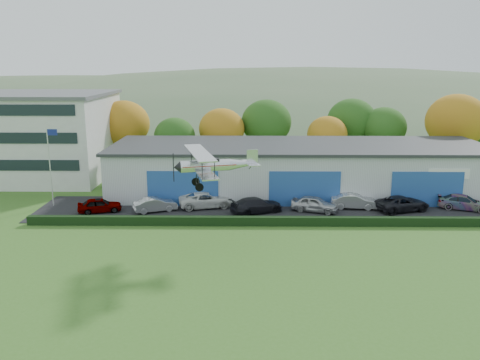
{
  "coord_description": "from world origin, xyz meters",
  "views": [
    {
      "loc": [
        -0.8,
        -24.88,
        13.94
      ],
      "look_at": [
        -1.25,
        12.54,
        4.98
      ],
      "focal_mm": 36.79,
      "sensor_mm": 36.0,
      "label": 1
    }
  ],
  "objects_px": {
    "car_7": "(464,202)",
    "biplane": "(212,164)",
    "hangar": "(298,168)",
    "car_0": "(100,205)",
    "car_2": "(206,200)",
    "office_block": "(26,135)",
    "flagpole": "(50,159)",
    "car_3": "(256,205)",
    "car_6": "(402,203)",
    "car_5": "(354,201)",
    "car_1": "(155,205)",
    "car_4": "(315,204)"
  },
  "relations": [
    {
      "from": "car_0",
      "to": "car_1",
      "type": "distance_m",
      "value": 5.26
    },
    {
      "from": "flagpole",
      "to": "car_1",
      "type": "bearing_deg",
      "value": -10.29
    },
    {
      "from": "hangar",
      "to": "car_4",
      "type": "relative_size",
      "value": 9.15
    },
    {
      "from": "office_block",
      "to": "car_5",
      "type": "xyz_separation_m",
      "value": [
        37.77,
        -13.67,
        -4.43
      ]
    },
    {
      "from": "car_0",
      "to": "biplane",
      "type": "bearing_deg",
      "value": -143.86
    },
    {
      "from": "flagpole",
      "to": "car_2",
      "type": "height_order",
      "value": "flagpole"
    },
    {
      "from": "car_1",
      "to": "car_2",
      "type": "distance_m",
      "value": 5.02
    },
    {
      "from": "flagpole",
      "to": "biplane",
      "type": "xyz_separation_m",
      "value": [
        16.56,
        -10.71,
        1.71
      ]
    },
    {
      "from": "car_5",
      "to": "biplane",
      "type": "bearing_deg",
      "value": 132.11
    },
    {
      "from": "car_5",
      "to": "car_0",
      "type": "bearing_deg",
      "value": 98.2
    },
    {
      "from": "office_block",
      "to": "car_2",
      "type": "height_order",
      "value": "office_block"
    },
    {
      "from": "car_7",
      "to": "car_4",
      "type": "bearing_deg",
      "value": 113.66
    },
    {
      "from": "car_2",
      "to": "car_5",
      "type": "xyz_separation_m",
      "value": [
        14.43,
        -0.27,
        -0.01
      ]
    },
    {
      "from": "car_6",
      "to": "car_7",
      "type": "distance_m",
      "value": 6.14
    },
    {
      "from": "car_0",
      "to": "car_6",
      "type": "distance_m",
      "value": 28.97
    },
    {
      "from": "flagpole",
      "to": "biplane",
      "type": "bearing_deg",
      "value": -32.89
    },
    {
      "from": "car_7",
      "to": "car_1",
      "type": "bearing_deg",
      "value": 112.15
    },
    {
      "from": "flagpole",
      "to": "biplane",
      "type": "distance_m",
      "value": 19.8
    },
    {
      "from": "flagpole",
      "to": "car_3",
      "type": "height_order",
      "value": "flagpole"
    },
    {
      "from": "car_0",
      "to": "car_7",
      "type": "bearing_deg",
      "value": -104.85
    },
    {
      "from": "car_0",
      "to": "car_7",
      "type": "distance_m",
      "value": 35.1
    },
    {
      "from": "car_5",
      "to": "car_7",
      "type": "height_order",
      "value": "car_5"
    },
    {
      "from": "car_7",
      "to": "car_2",
      "type": "bearing_deg",
      "value": 109.11
    },
    {
      "from": "car_3",
      "to": "car_6",
      "type": "relative_size",
      "value": 0.97
    },
    {
      "from": "car_5",
      "to": "car_1",
      "type": "bearing_deg",
      "value": 98.29
    },
    {
      "from": "car_1",
      "to": "car_6",
      "type": "distance_m",
      "value": 23.71
    },
    {
      "from": "office_block",
      "to": "car_0",
      "type": "xyz_separation_m",
      "value": [
        13.3,
        -15.2,
        -4.47
      ]
    },
    {
      "from": "office_block",
      "to": "car_1",
      "type": "height_order",
      "value": "office_block"
    },
    {
      "from": "hangar",
      "to": "car_6",
      "type": "height_order",
      "value": "hangar"
    },
    {
      "from": "car_2",
      "to": "car_4",
      "type": "height_order",
      "value": "car_4"
    },
    {
      "from": "car_0",
      "to": "biplane",
      "type": "height_order",
      "value": "biplane"
    },
    {
      "from": "car_2",
      "to": "biplane",
      "type": "bearing_deg",
      "value": 173.19
    },
    {
      "from": "hangar",
      "to": "car_0",
      "type": "bearing_deg",
      "value": -157.46
    },
    {
      "from": "office_block",
      "to": "car_2",
      "type": "distance_m",
      "value": 27.28
    },
    {
      "from": "car_2",
      "to": "car_5",
      "type": "bearing_deg",
      "value": -105.26
    },
    {
      "from": "car_2",
      "to": "office_block",
      "type": "bearing_deg",
      "value": 45.96
    },
    {
      "from": "car_2",
      "to": "car_3",
      "type": "xyz_separation_m",
      "value": [
        4.88,
        -1.75,
        -0.01
      ]
    },
    {
      "from": "car_2",
      "to": "car_3",
      "type": "distance_m",
      "value": 5.19
    },
    {
      "from": "car_2",
      "to": "biplane",
      "type": "distance_m",
      "value": 11.85
    },
    {
      "from": "flagpole",
      "to": "car_7",
      "type": "xyz_separation_m",
      "value": [
        40.27,
        -0.85,
        -4.03
      ]
    },
    {
      "from": "car_1",
      "to": "car_6",
      "type": "height_order",
      "value": "car_6"
    },
    {
      "from": "car_3",
      "to": "car_7",
      "type": "relative_size",
      "value": 1.05
    },
    {
      "from": "car_7",
      "to": "biplane",
      "type": "xyz_separation_m",
      "value": [
        -23.7,
        -9.86,
        5.74
      ]
    },
    {
      "from": "flagpole",
      "to": "car_6",
      "type": "xyz_separation_m",
      "value": [
        34.15,
        -1.37,
        -4.01
      ]
    },
    {
      "from": "flagpole",
      "to": "car_7",
      "type": "relative_size",
      "value": 1.66
    },
    {
      "from": "hangar",
      "to": "car_7",
      "type": "bearing_deg",
      "value": -23.94
    },
    {
      "from": "hangar",
      "to": "car_1",
      "type": "bearing_deg",
      "value": -151.4
    },
    {
      "from": "hangar",
      "to": "flagpole",
      "type": "distance_m",
      "value": 25.68
    },
    {
      "from": "hangar",
      "to": "car_6",
      "type": "xyz_separation_m",
      "value": [
        9.26,
        -7.35,
        -1.88
      ]
    },
    {
      "from": "hangar",
      "to": "car_5",
      "type": "relative_size",
      "value": 9.11
    }
  ]
}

